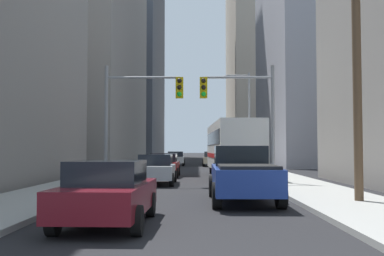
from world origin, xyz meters
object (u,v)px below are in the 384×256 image
Objects in this scene: city_bus at (232,147)px; sedan_white at (176,158)px; sedan_beige at (212,159)px; sedan_silver at (156,169)px; pickup_truck_blue at (243,174)px; sedan_maroon at (108,192)px; traffic_signal_near_left at (140,104)px; sedan_red at (164,165)px; traffic_signal_near_right at (241,104)px.

sedan_white is (-4.54, 19.66, -1.16)m from city_bus.
sedan_silver is at bearing -98.67° from sedan_beige.
sedan_white is at bearing 96.64° from pickup_truck_blue.
city_bus is at bearing 86.99° from pickup_truck_blue.
sedan_beige is at bearing -26.20° from sedan_white.
city_bus reaches higher than sedan_white.
sedan_maroon is 12.37m from traffic_signal_near_left.
sedan_beige and sedan_white have the same top height.
traffic_signal_near_left is at bearing 93.77° from sedan_maroon.
sedan_beige is 24.61m from traffic_signal_near_left.
sedan_maroon is at bearing -127.33° from pickup_truck_blue.
sedan_beige is at bearing 78.18° from sedan_red.
sedan_red is 8.47m from traffic_signal_near_right.
city_bus is 6.56m from traffic_signal_near_right.
sedan_silver is 1.00× the size of sedan_beige.
sedan_white is (-0.18, 19.38, 0.00)m from sedan_red.
sedan_red is 7.32m from traffic_signal_near_left.
sedan_silver is at bearing -89.62° from sedan_red.
sedan_white is at bearing 90.49° from sedan_silver.
traffic_signal_near_left is (-0.81, -0.27, 3.28)m from sedan_silver.
sedan_white is at bearing 99.88° from traffic_signal_near_right.
sedan_beige is 0.99× the size of sedan_white.
sedan_maroon is 18.40m from sedan_red.
traffic_signal_near_right is (4.33, -6.50, 3.27)m from sedan_red.
sedan_red is 1.01× the size of sedan_beige.
sedan_red is 0.70× the size of traffic_signal_near_right.
traffic_signal_near_left is (-4.43, -23.99, 3.28)m from sedan_beige.
city_bus is 20.21m from sedan_white.
pickup_truck_blue is 31.11m from sedan_beige.
sedan_red is at bearing 105.06° from pickup_truck_blue.
sedan_silver is at bearing 116.11° from pickup_truck_blue.
sedan_maroon is 1.01× the size of sedan_silver.
traffic_signal_near_right is at bearing 84.69° from pickup_truck_blue.
sedan_silver is at bearing 176.33° from traffic_signal_near_right.
sedan_white is at bearing 103.01° from city_bus.
city_bus is 8.33m from traffic_signal_near_left.
pickup_truck_blue is 1.28× the size of sedan_white.
city_bus is at bearing 53.95° from sedan_silver.
sedan_maroon is at bearing -109.90° from traffic_signal_near_right.
pickup_truck_blue is (-0.70, -13.33, -1.00)m from city_bus.
sedan_red is (-3.66, 13.62, -0.16)m from pickup_truck_blue.
city_bus is 2.74× the size of sedan_red.
traffic_signal_near_left is at bearing -129.54° from city_bus.
pickup_truck_blue is at bearing -83.36° from sedan_white.
traffic_signal_near_right is (-0.04, -6.22, 2.11)m from city_bus.
traffic_signal_near_left is (-4.43, 7.12, 3.12)m from pickup_truck_blue.
pickup_truck_blue reaches higher than sedan_white.
traffic_signal_near_left reaches higher than pickup_truck_blue.
sedan_silver is 3.39m from traffic_signal_near_left.
city_bus is 2.76× the size of sedan_beige.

